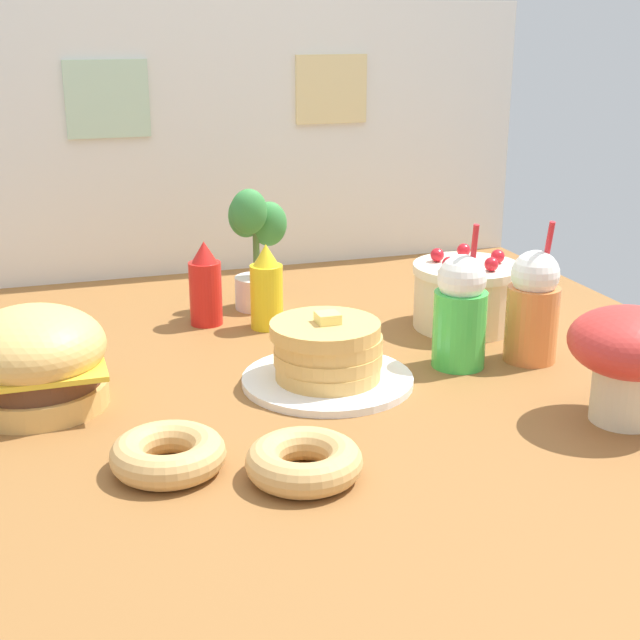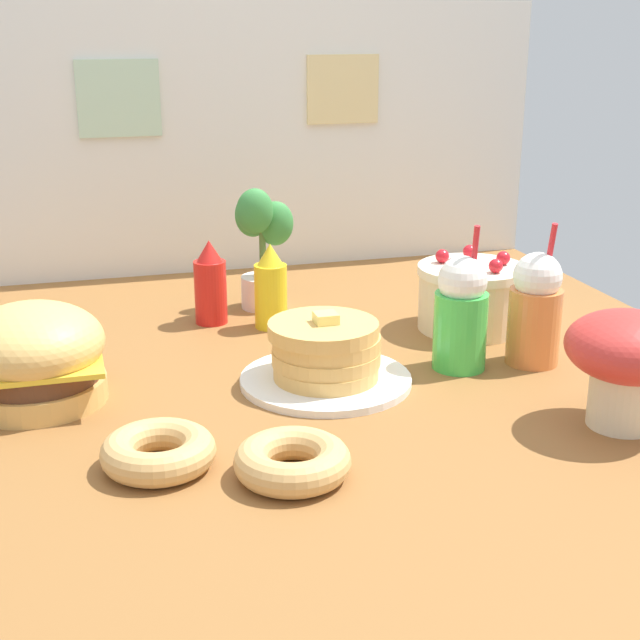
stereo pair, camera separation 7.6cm
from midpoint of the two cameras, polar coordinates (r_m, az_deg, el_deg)
The scene contains 13 objects.
ground_plane at distance 2.04m, azimuth 0.83°, elevation -4.58°, with size 2.06×2.14×0.02m, color brown.
back_wall at distance 2.93m, azimuth -5.19°, elevation 11.20°, with size 2.06×0.04×0.84m.
burger at distance 2.01m, azimuth -16.42°, elevation -2.19°, with size 0.30×0.30×0.22m.
pancake_stack at distance 2.04m, azimuth 1.42°, elevation -2.33°, with size 0.39×0.39×0.17m.
layer_cake at distance 2.43m, azimuth 10.28°, elevation 1.45°, with size 0.28×0.28×0.21m.
ketchup_bottle at distance 2.45m, azimuth -5.98°, elevation 2.18°, with size 0.09×0.09×0.23m.
mustard_bottle at distance 2.40m, azimuth -2.24°, elevation 1.94°, with size 0.09×0.09×0.23m.
cream_soda_cup at distance 2.14m, azimuth 9.80°, elevation 0.39°, with size 0.13×0.13×0.34m.
orange_float_cup at distance 2.21m, azimuth 14.25°, elevation 0.65°, with size 0.13×0.13×0.34m.
donut_pink_glaze at distance 1.70m, azimuth -8.79°, elevation -8.07°, with size 0.21×0.21×0.06m.
donut_chocolate at distance 1.65m, azimuth -0.40°, elevation -8.75°, with size 0.21×0.21×0.06m.
potted_plant at distance 2.55m, azimuth -2.81°, elevation 4.79°, with size 0.17×0.13×0.35m.
mushroom_stool at distance 1.91m, azimuth 19.74°, elevation -2.18°, with size 0.25×0.25×0.24m.
Camera 2 is at (-0.50, -1.81, 0.79)m, focal length 51.26 mm.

